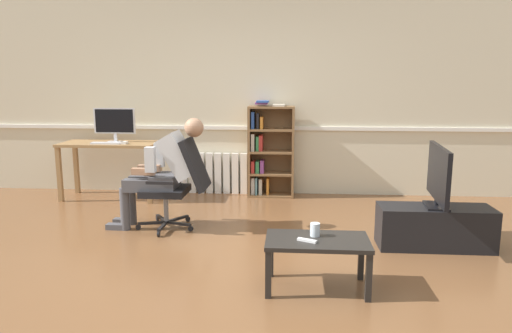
% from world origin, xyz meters
% --- Properties ---
extents(ground_plane, '(18.00, 18.00, 0.00)m').
position_xyz_m(ground_plane, '(0.00, 0.00, 0.00)').
color(ground_plane, brown).
extents(back_wall, '(12.00, 0.13, 2.70)m').
position_xyz_m(back_wall, '(0.00, 2.65, 1.35)').
color(back_wall, beige).
rests_on(back_wall, ground_plane).
extents(computer_desk, '(1.27, 0.57, 0.76)m').
position_xyz_m(computer_desk, '(-1.91, 2.15, 0.64)').
color(computer_desk, '#9E7547').
rests_on(computer_desk, ground_plane).
extents(imac_monitor, '(0.56, 0.14, 0.45)m').
position_xyz_m(imac_monitor, '(-1.85, 2.23, 1.02)').
color(imac_monitor, silver).
rests_on(imac_monitor, computer_desk).
extents(keyboard, '(0.39, 0.12, 0.02)m').
position_xyz_m(keyboard, '(-1.90, 2.01, 0.77)').
color(keyboard, silver).
rests_on(keyboard, computer_desk).
extents(computer_mouse, '(0.06, 0.10, 0.03)m').
position_xyz_m(computer_mouse, '(-1.65, 2.03, 0.77)').
color(computer_mouse, white).
rests_on(computer_mouse, computer_desk).
extents(bookshelf, '(0.62, 0.29, 1.30)m').
position_xyz_m(bookshelf, '(0.19, 2.44, 0.62)').
color(bookshelf, brown).
rests_on(bookshelf, ground_plane).
extents(radiator, '(0.94, 0.08, 0.57)m').
position_xyz_m(radiator, '(-0.58, 2.54, 0.28)').
color(radiator, white).
rests_on(radiator, ground_plane).
extents(office_chair, '(0.78, 0.61, 0.98)m').
position_xyz_m(office_chair, '(-0.68, 0.91, 0.53)').
color(office_chair, black).
rests_on(office_chair, ground_plane).
extents(person_seated, '(1.06, 0.40, 1.19)m').
position_xyz_m(person_seated, '(-0.84, 0.91, 0.64)').
color(person_seated, '#4C4C51').
rests_on(person_seated, ground_plane).
extents(tv_stand, '(1.06, 0.38, 0.40)m').
position_xyz_m(tv_stand, '(1.88, 0.52, 0.20)').
color(tv_stand, black).
rests_on(tv_stand, ground_plane).
extents(tv_screen, '(0.23, 0.88, 0.58)m').
position_xyz_m(tv_screen, '(1.88, 0.52, 0.70)').
color(tv_screen, black).
rests_on(tv_screen, tv_stand).
extents(coffee_table, '(0.78, 0.45, 0.40)m').
position_xyz_m(coffee_table, '(0.72, -0.47, 0.34)').
color(coffee_table, black).
rests_on(coffee_table, ground_plane).
extents(drinking_glass, '(0.08, 0.08, 0.10)m').
position_xyz_m(drinking_glass, '(0.70, -0.41, 0.45)').
color(drinking_glass, silver).
rests_on(drinking_glass, coffee_table).
extents(spare_remote, '(0.15, 0.10, 0.02)m').
position_xyz_m(spare_remote, '(0.64, -0.54, 0.40)').
color(spare_remote, white).
rests_on(spare_remote, coffee_table).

